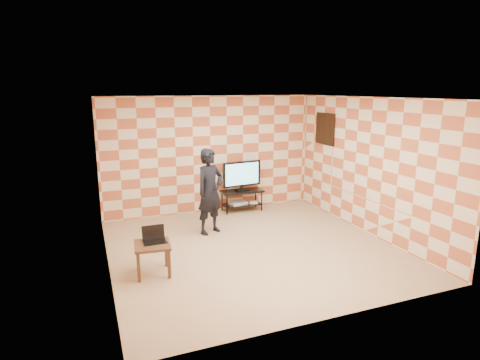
# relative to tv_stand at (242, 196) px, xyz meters

# --- Properties ---
(floor) EXTENTS (5.00, 5.00, 0.00)m
(floor) POSITION_rel_tv_stand_xyz_m (-0.67, -2.19, -0.37)
(floor) COLOR tan
(floor) RESTS_ON ground
(wall_back) EXTENTS (5.00, 0.02, 2.70)m
(wall_back) POSITION_rel_tv_stand_xyz_m (-0.67, 0.31, 0.98)
(wall_back) COLOR beige
(wall_back) RESTS_ON ground
(wall_front) EXTENTS (5.00, 0.02, 2.70)m
(wall_front) POSITION_rel_tv_stand_xyz_m (-0.67, -4.69, 0.98)
(wall_front) COLOR beige
(wall_front) RESTS_ON ground
(wall_left) EXTENTS (0.02, 5.00, 2.70)m
(wall_left) POSITION_rel_tv_stand_xyz_m (-3.17, -2.19, 0.98)
(wall_left) COLOR beige
(wall_left) RESTS_ON ground
(wall_right) EXTENTS (0.02, 5.00, 2.70)m
(wall_right) POSITION_rel_tv_stand_xyz_m (1.83, -2.19, 0.98)
(wall_right) COLOR beige
(wall_right) RESTS_ON ground
(ceiling) EXTENTS (5.00, 5.00, 0.02)m
(ceiling) POSITION_rel_tv_stand_xyz_m (-0.67, -2.19, 2.33)
(ceiling) COLOR white
(ceiling) RESTS_ON wall_back
(wall_art) EXTENTS (0.04, 0.72, 0.72)m
(wall_art) POSITION_rel_tv_stand_xyz_m (1.80, -0.64, 1.58)
(wall_art) COLOR black
(wall_art) RESTS_ON wall_right
(tv_stand) EXTENTS (0.99, 0.45, 0.50)m
(tv_stand) POSITION_rel_tv_stand_xyz_m (0.00, 0.00, 0.00)
(tv_stand) COLOR black
(tv_stand) RESTS_ON floor
(tv) EXTENTS (0.96, 0.21, 0.70)m
(tv) POSITION_rel_tv_stand_xyz_m (-0.00, -0.00, 0.52)
(tv) COLOR black
(tv) RESTS_ON tv_stand
(dvd_player) EXTENTS (0.44, 0.35, 0.06)m
(dvd_player) POSITION_rel_tv_stand_xyz_m (-0.09, 0.00, -0.16)
(dvd_player) COLOR #B0B0B3
(dvd_player) RESTS_ON tv_stand
(game_console) EXTENTS (0.22, 0.18, 0.04)m
(game_console) POSITION_rel_tv_stand_xyz_m (0.28, -0.04, -0.17)
(game_console) COLOR silver
(game_console) RESTS_ON tv_stand
(side_table) EXTENTS (0.60, 0.60, 0.50)m
(side_table) POSITION_rel_tv_stand_xyz_m (-2.52, -2.60, 0.05)
(side_table) COLOR #362014
(side_table) RESTS_ON floor
(laptop) EXTENTS (0.36, 0.28, 0.24)m
(laptop) POSITION_rel_tv_stand_xyz_m (-2.47, -2.50, 0.19)
(laptop) COLOR black
(laptop) RESTS_ON side_table
(person) EXTENTS (0.74, 0.64, 1.72)m
(person) POSITION_rel_tv_stand_xyz_m (-1.13, -1.14, 0.49)
(person) COLOR black
(person) RESTS_ON floor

